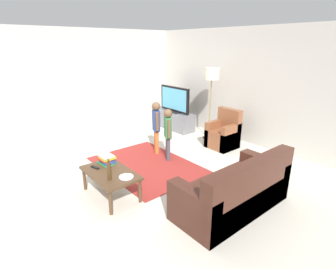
{
  "coord_description": "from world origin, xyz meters",
  "views": [
    {
      "loc": [
        3.78,
        -2.52,
        2.32
      ],
      "look_at": [
        0.0,
        0.6,
        0.65
      ],
      "focal_mm": 28.56,
      "sensor_mm": 36.0,
      "label": 1
    }
  ],
  "objects_px": {
    "plate": "(126,177)",
    "tv_stand": "(175,121)",
    "child_center": "(168,130)",
    "floor_lamp": "(212,78)",
    "armchair": "(224,135)",
    "tv_remote": "(95,167)",
    "couch": "(237,193)",
    "tv": "(175,100)",
    "book_stack": "(107,159)",
    "bottle": "(109,171)",
    "coffee_table": "(110,175)",
    "child_near_tv": "(156,123)"
  },
  "relations": [
    {
      "from": "plate",
      "to": "tv_stand",
      "type": "bearing_deg",
      "value": 128.06
    },
    {
      "from": "tv_stand",
      "to": "child_center",
      "type": "distance_m",
      "value": 2.19
    },
    {
      "from": "tv_stand",
      "to": "floor_lamp",
      "type": "bearing_deg",
      "value": 7.49
    },
    {
      "from": "armchair",
      "to": "tv_remote",
      "type": "relative_size",
      "value": 5.29
    },
    {
      "from": "couch",
      "to": "plate",
      "type": "bearing_deg",
      "value": -137.48
    },
    {
      "from": "tv",
      "to": "book_stack",
      "type": "height_order",
      "value": "tv"
    },
    {
      "from": "tv_stand",
      "to": "plate",
      "type": "relative_size",
      "value": 5.45
    },
    {
      "from": "bottle",
      "to": "child_center",
      "type": "bearing_deg",
      "value": 113.3
    },
    {
      "from": "tv",
      "to": "armchair",
      "type": "relative_size",
      "value": 1.22
    },
    {
      "from": "coffee_table",
      "to": "book_stack",
      "type": "bearing_deg",
      "value": 161.43
    },
    {
      "from": "floor_lamp",
      "to": "child_center",
      "type": "height_order",
      "value": "floor_lamp"
    },
    {
      "from": "tv",
      "to": "couch",
      "type": "bearing_deg",
      "value": -28.02
    },
    {
      "from": "child_center",
      "to": "floor_lamp",
      "type": "bearing_deg",
      "value": 102.44
    },
    {
      "from": "book_stack",
      "to": "bottle",
      "type": "height_order",
      "value": "bottle"
    },
    {
      "from": "child_center",
      "to": "tv_stand",
      "type": "bearing_deg",
      "value": 135.12
    },
    {
      "from": "floor_lamp",
      "to": "tv_remote",
      "type": "relative_size",
      "value": 10.47
    },
    {
      "from": "child_center",
      "to": "plate",
      "type": "distance_m",
      "value": 1.74
    },
    {
      "from": "child_near_tv",
      "to": "tv",
      "type": "bearing_deg",
      "value": 126.34
    },
    {
      "from": "floor_lamp",
      "to": "armchair",
      "type": "bearing_deg",
      "value": -16.54
    },
    {
      "from": "tv_stand",
      "to": "child_center",
      "type": "xyz_separation_m",
      "value": [
        1.52,
        -1.52,
        0.41
      ]
    },
    {
      "from": "tv",
      "to": "book_stack",
      "type": "bearing_deg",
      "value": -59.82
    },
    {
      "from": "child_near_tv",
      "to": "coffee_table",
      "type": "height_order",
      "value": "child_near_tv"
    },
    {
      "from": "tv_stand",
      "to": "couch",
      "type": "height_order",
      "value": "couch"
    },
    {
      "from": "coffee_table",
      "to": "bottle",
      "type": "height_order",
      "value": "bottle"
    },
    {
      "from": "child_center",
      "to": "coffee_table",
      "type": "height_order",
      "value": "child_center"
    },
    {
      "from": "floor_lamp",
      "to": "plate",
      "type": "height_order",
      "value": "floor_lamp"
    },
    {
      "from": "child_near_tv",
      "to": "book_stack",
      "type": "relative_size",
      "value": 3.89
    },
    {
      "from": "tv",
      "to": "couch",
      "type": "relative_size",
      "value": 0.61
    },
    {
      "from": "tv_stand",
      "to": "child_near_tv",
      "type": "bearing_deg",
      "value": -54.05
    },
    {
      "from": "tv",
      "to": "bottle",
      "type": "distance_m",
      "value": 3.95
    },
    {
      "from": "tv",
      "to": "floor_lamp",
      "type": "relative_size",
      "value": 0.62
    },
    {
      "from": "child_near_tv",
      "to": "tv_remote",
      "type": "distance_m",
      "value": 1.92
    },
    {
      "from": "couch",
      "to": "book_stack",
      "type": "distance_m",
      "value": 2.14
    },
    {
      "from": "plate",
      "to": "child_center",
      "type": "bearing_deg",
      "value": 119.26
    },
    {
      "from": "coffee_table",
      "to": "tv",
      "type": "bearing_deg",
      "value": 123.42
    },
    {
      "from": "child_near_tv",
      "to": "child_center",
      "type": "relative_size",
      "value": 1.06
    },
    {
      "from": "armchair",
      "to": "child_near_tv",
      "type": "xyz_separation_m",
      "value": [
        -0.73,
        -1.43,
        0.39
      ]
    },
    {
      "from": "armchair",
      "to": "child_center",
      "type": "height_order",
      "value": "child_center"
    },
    {
      "from": "couch",
      "to": "coffee_table",
      "type": "xyz_separation_m",
      "value": [
        -1.52,
        -1.2,
        0.08
      ]
    },
    {
      "from": "coffee_table",
      "to": "book_stack",
      "type": "distance_m",
      "value": 0.34
    },
    {
      "from": "coffee_table",
      "to": "plate",
      "type": "bearing_deg",
      "value": 17.34
    },
    {
      "from": "tv",
      "to": "coffee_table",
      "type": "height_order",
      "value": "tv"
    },
    {
      "from": "coffee_table",
      "to": "book_stack",
      "type": "relative_size",
      "value": 3.38
    },
    {
      "from": "couch",
      "to": "bottle",
      "type": "relative_size",
      "value": 5.56
    },
    {
      "from": "armchair",
      "to": "book_stack",
      "type": "bearing_deg",
      "value": -91.05
    },
    {
      "from": "tv",
      "to": "armchair",
      "type": "bearing_deg",
      "value": -0.59
    },
    {
      "from": "tv_stand",
      "to": "child_near_tv",
      "type": "distance_m",
      "value": 1.88
    },
    {
      "from": "floor_lamp",
      "to": "bottle",
      "type": "bearing_deg",
      "value": -71.87
    },
    {
      "from": "tv",
      "to": "book_stack",
      "type": "distance_m",
      "value": 3.49
    },
    {
      "from": "tv_stand",
      "to": "book_stack",
      "type": "bearing_deg",
      "value": -59.99
    }
  ]
}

